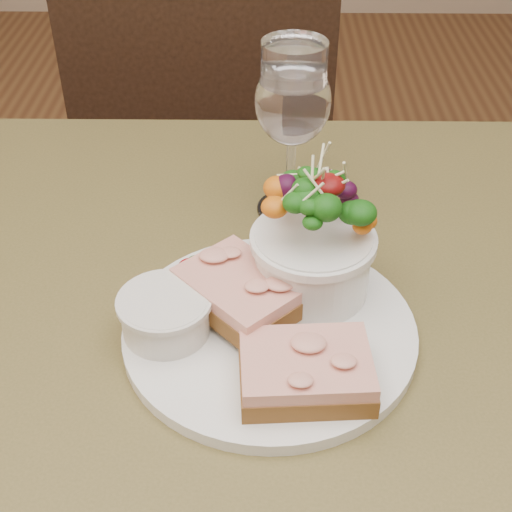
{
  "coord_description": "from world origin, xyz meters",
  "views": [
    {
      "loc": [
        0.01,
        -0.46,
        1.19
      ],
      "look_at": [
        0.0,
        0.03,
        0.81
      ],
      "focal_mm": 50.0,
      "sensor_mm": 36.0,
      "label": 1
    }
  ],
  "objects_px": {
    "chair_far": "(211,237)",
    "dinner_plate": "(270,330)",
    "cafe_table": "(254,405)",
    "sandwich_back": "(240,291)",
    "salad_bowl": "(314,237)",
    "ramekin": "(165,313)",
    "wine_glass": "(293,106)",
    "sandwich_front": "(306,371)"
  },
  "relations": [
    {
      "from": "dinner_plate",
      "to": "ramekin",
      "type": "xyz_separation_m",
      "value": [
        -0.09,
        -0.01,
        0.03
      ]
    },
    {
      "from": "salad_bowl",
      "to": "wine_glass",
      "type": "bearing_deg",
      "value": 96.16
    },
    {
      "from": "ramekin",
      "to": "wine_glass",
      "type": "distance_m",
      "value": 0.25
    },
    {
      "from": "ramekin",
      "to": "wine_glass",
      "type": "xyz_separation_m",
      "value": [
        0.11,
        0.2,
        0.09
      ]
    },
    {
      "from": "chair_far",
      "to": "salad_bowl",
      "type": "height_order",
      "value": "chair_far"
    },
    {
      "from": "cafe_table",
      "to": "ramekin",
      "type": "distance_m",
      "value": 0.15
    },
    {
      "from": "cafe_table",
      "to": "dinner_plate",
      "type": "xyz_separation_m",
      "value": [
        0.01,
        -0.01,
        0.11
      ]
    },
    {
      "from": "wine_glass",
      "to": "cafe_table",
      "type": "bearing_deg",
      "value": -100.7
    },
    {
      "from": "cafe_table",
      "to": "sandwich_front",
      "type": "bearing_deg",
      "value": -60.59
    },
    {
      "from": "chair_far",
      "to": "ramekin",
      "type": "xyz_separation_m",
      "value": [
        0.03,
        -0.77,
        0.49
      ]
    },
    {
      "from": "cafe_table",
      "to": "chair_far",
      "type": "bearing_deg",
      "value": 97.81
    },
    {
      "from": "dinner_plate",
      "to": "sandwich_front",
      "type": "xyz_separation_m",
      "value": [
        0.03,
        -0.07,
        0.02
      ]
    },
    {
      "from": "dinner_plate",
      "to": "sandwich_back",
      "type": "bearing_deg",
      "value": 144.03
    },
    {
      "from": "cafe_table",
      "to": "sandwich_back",
      "type": "height_order",
      "value": "sandwich_back"
    },
    {
      "from": "salad_bowl",
      "to": "wine_glass",
      "type": "distance_m",
      "value": 0.16
    },
    {
      "from": "sandwich_back",
      "to": "cafe_table",
      "type": "bearing_deg",
      "value": 3.55
    },
    {
      "from": "cafe_table",
      "to": "sandwich_front",
      "type": "distance_m",
      "value": 0.15
    },
    {
      "from": "cafe_table",
      "to": "dinner_plate",
      "type": "height_order",
      "value": "dinner_plate"
    },
    {
      "from": "cafe_table",
      "to": "ramekin",
      "type": "relative_size",
      "value": 10.72
    },
    {
      "from": "sandwich_back",
      "to": "wine_glass",
      "type": "relative_size",
      "value": 0.73
    },
    {
      "from": "chair_far",
      "to": "sandwich_back",
      "type": "distance_m",
      "value": 0.9
    },
    {
      "from": "sandwich_back",
      "to": "salad_bowl",
      "type": "xyz_separation_m",
      "value": [
        0.06,
        0.03,
        0.04
      ]
    },
    {
      "from": "sandwich_back",
      "to": "ramekin",
      "type": "relative_size",
      "value": 1.71
    },
    {
      "from": "chair_far",
      "to": "dinner_plate",
      "type": "xyz_separation_m",
      "value": [
        0.12,
        -0.76,
        0.46
      ]
    },
    {
      "from": "dinner_plate",
      "to": "wine_glass",
      "type": "relative_size",
      "value": 1.45
    },
    {
      "from": "dinner_plate",
      "to": "sandwich_back",
      "type": "relative_size",
      "value": 2.0
    },
    {
      "from": "ramekin",
      "to": "salad_bowl",
      "type": "distance_m",
      "value": 0.14
    },
    {
      "from": "sandwich_back",
      "to": "salad_bowl",
      "type": "bearing_deg",
      "value": 72.37
    },
    {
      "from": "chair_far",
      "to": "salad_bowl",
      "type": "relative_size",
      "value": 7.09
    },
    {
      "from": "sandwich_front",
      "to": "ramekin",
      "type": "xyz_separation_m",
      "value": [
        -0.12,
        0.06,
        0.0
      ]
    },
    {
      "from": "sandwich_back",
      "to": "sandwich_front",
      "type": "bearing_deg",
      "value": -11.1
    },
    {
      "from": "chair_far",
      "to": "dinner_plate",
      "type": "bearing_deg",
      "value": 95.37
    },
    {
      "from": "chair_far",
      "to": "sandwich_back",
      "type": "relative_size",
      "value": 7.07
    },
    {
      "from": "dinner_plate",
      "to": "sandwich_back",
      "type": "xyz_separation_m",
      "value": [
        -0.03,
        0.02,
        0.03
      ]
    },
    {
      "from": "dinner_plate",
      "to": "chair_far",
      "type": "bearing_deg",
      "value": 98.74
    },
    {
      "from": "wine_glass",
      "to": "chair_far",
      "type": "bearing_deg",
      "value": 103.78
    },
    {
      "from": "sandwich_back",
      "to": "salad_bowl",
      "type": "height_order",
      "value": "salad_bowl"
    },
    {
      "from": "chair_far",
      "to": "wine_glass",
      "type": "xyz_separation_m",
      "value": [
        0.14,
        -0.57,
        0.58
      ]
    },
    {
      "from": "cafe_table",
      "to": "sandwich_back",
      "type": "xyz_separation_m",
      "value": [
        -0.01,
        0.01,
        0.14
      ]
    },
    {
      "from": "cafe_table",
      "to": "salad_bowl",
      "type": "relative_size",
      "value": 6.3
    },
    {
      "from": "dinner_plate",
      "to": "sandwich_front",
      "type": "relative_size",
      "value": 2.37
    },
    {
      "from": "sandwich_front",
      "to": "wine_glass",
      "type": "xyz_separation_m",
      "value": [
        -0.01,
        0.26,
        0.1
      ]
    }
  ]
}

